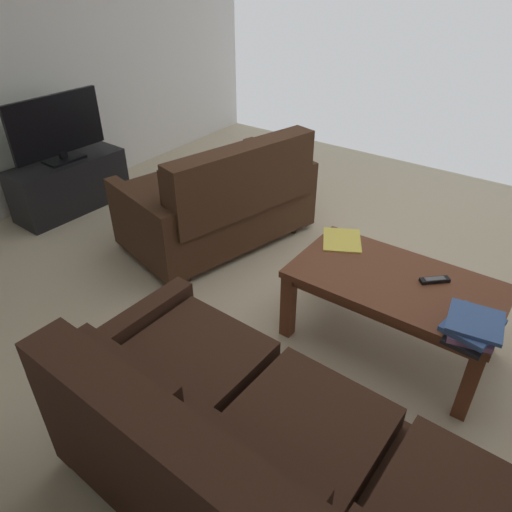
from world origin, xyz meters
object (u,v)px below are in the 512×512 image
object	(u,v)px
flat_tv	(57,128)
book_stack	(472,327)
tv_remote	(435,280)
loose_magazine	(342,240)
tv_stand	(70,185)
coffee_table	(394,289)
sofa_main	(278,484)
loveseat_near	(221,200)

from	to	relation	value
flat_tv	book_stack	size ratio (longest dim) A/B	2.76
flat_tv	tv_remote	xyz separation A→B (m)	(-3.13, -0.08, -0.26)
book_stack	loose_magazine	bearing A→B (deg)	-25.87
tv_stand	tv_remote	distance (m)	3.15
coffee_table	book_stack	distance (m)	0.51
sofa_main	tv_remote	world-z (taller)	sofa_main
coffee_table	tv_remote	bearing A→B (deg)	-151.70
loveseat_near	book_stack	size ratio (longest dim) A/B	5.18
flat_tv	tv_remote	distance (m)	3.15
sofa_main	loveseat_near	world-z (taller)	loveseat_near
loveseat_near	flat_tv	world-z (taller)	flat_tv
sofa_main	flat_tv	bearing A→B (deg)	-23.11
tv_remote	loose_magazine	distance (m)	0.61
loveseat_near	flat_tv	bearing A→B (deg)	13.34
tv_stand	flat_tv	world-z (taller)	flat_tv
loveseat_near	sofa_main	bearing A→B (deg)	134.34
loveseat_near	tv_stand	xyz separation A→B (m)	(1.44, 0.34, -0.14)
sofa_main	loose_magazine	distance (m)	1.57
tv_remote	loose_magazine	size ratio (longest dim) A/B	0.53
flat_tv	loose_magazine	xyz separation A→B (m)	(-2.54, -0.18, -0.26)
loveseat_near	loose_magazine	distance (m)	1.11
tv_stand	loose_magazine	distance (m)	2.55
sofa_main	loose_magazine	size ratio (longest dim) A/B	7.16
loveseat_near	tv_stand	distance (m)	1.49
flat_tv	tv_stand	bearing A→B (deg)	55.95
book_stack	tv_remote	size ratio (longest dim) A/B	2.05
book_stack	loveseat_near	bearing A→B (deg)	-16.62
sofa_main	loveseat_near	xyz separation A→B (m)	(1.60, -1.64, 0.01)
tv_stand	tv_remote	bearing A→B (deg)	-178.45
tv_remote	sofa_main	bearing A→B (deg)	86.38
coffee_table	tv_remote	world-z (taller)	tv_remote
tv_remote	loveseat_near	bearing A→B (deg)	-8.68
coffee_table	tv_remote	distance (m)	0.21
loveseat_near	coffee_table	world-z (taller)	loveseat_near
tv_stand	loose_magazine	world-z (taller)	loose_magazine
coffee_table	loose_magazine	distance (m)	0.47
book_stack	tv_remote	xyz separation A→B (m)	(0.27, -0.33, -0.04)
coffee_table	tv_stand	xyz separation A→B (m)	(2.96, -0.01, -0.17)
tv_stand	tv_remote	size ratio (longest dim) A/B	6.83
sofa_main	flat_tv	xyz separation A→B (m)	(3.05, -1.30, 0.38)
loveseat_near	tv_stand	world-z (taller)	loveseat_near
book_stack	loose_magazine	size ratio (longest dim) A/B	1.09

